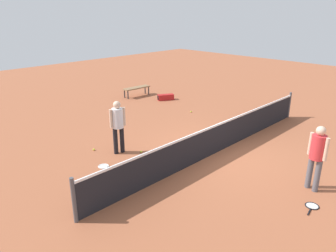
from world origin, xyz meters
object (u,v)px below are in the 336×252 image
(tennis_ball_by_net, at_px, (230,127))
(equipment_bag, at_px, (165,97))
(tennis_ball_stray_right, at_px, (107,174))
(tennis_ball_midcourt, at_px, (94,150))
(tennis_ball_stray_left, at_px, (141,152))
(courtside_bench, at_px, (137,88))
(tennis_ball_baseline, at_px, (191,112))
(tennis_ball_near_player, at_px, (126,180))
(tennis_racket_far_player, at_px, (312,206))
(tennis_racket_near_player, at_px, (104,166))
(player_near_side, at_px, (118,123))
(player_far_side, at_px, (317,153))

(tennis_ball_by_net, relative_size, equipment_bag, 0.08)
(tennis_ball_stray_right, bearing_deg, tennis_ball_midcourt, -111.60)
(tennis_ball_stray_left, relative_size, courtside_bench, 0.04)
(tennis_ball_baseline, xyz_separation_m, courtside_bench, (-0.12, -3.85, 0.38))
(tennis_ball_stray_right, bearing_deg, tennis_ball_near_player, 107.85)
(tennis_ball_midcourt, relative_size, tennis_ball_stray_right, 1.00)
(tennis_ball_near_player, distance_m, tennis_ball_by_net, 5.36)
(tennis_racket_far_player, bearing_deg, tennis_ball_by_net, -125.15)
(tennis_racket_near_player, xyz_separation_m, tennis_ball_near_player, (0.05, 1.09, 0.02))
(tennis_ball_near_player, distance_m, courtside_bench, 8.83)
(tennis_ball_baseline, relative_size, tennis_ball_stray_left, 1.00)
(courtside_bench, bearing_deg, tennis_ball_baseline, 88.21)
(tennis_racket_far_player, height_order, tennis_ball_stray_left, tennis_ball_stray_left)
(tennis_ball_by_net, relative_size, tennis_ball_stray_left, 1.00)
(tennis_racket_far_player, bearing_deg, tennis_racket_near_player, -66.37)
(tennis_ball_near_player, xyz_separation_m, tennis_ball_stray_left, (-1.44, -1.07, 0.00))
(player_near_side, height_order, tennis_ball_near_player, player_near_side)
(player_far_side, distance_m, tennis_ball_near_player, 4.86)
(player_near_side, distance_m, tennis_ball_stray_right, 1.79)
(player_near_side, relative_size, tennis_ball_baseline, 25.76)
(player_near_side, height_order, courtside_bench, player_near_side)
(player_near_side, xyz_separation_m, equipment_bag, (-5.44, -3.43, -0.87))
(courtside_bench, height_order, equipment_bag, courtside_bench)
(tennis_ball_midcourt, bearing_deg, tennis_ball_by_net, 158.50)
(tennis_racket_near_player, xyz_separation_m, tennis_ball_by_net, (-5.30, 0.73, 0.02))
(player_near_side, xyz_separation_m, tennis_ball_midcourt, (0.49, -0.72, -0.98))
(tennis_ball_stray_right, xyz_separation_m, courtside_bench, (-6.08, -5.97, 0.38))
(tennis_racket_far_player, distance_m, tennis_ball_stray_right, 5.22)
(tennis_ball_stray_left, height_order, tennis_ball_stray_right, same)
(equipment_bag, bearing_deg, tennis_ball_stray_right, 33.67)
(tennis_ball_stray_left, bearing_deg, tennis_ball_by_net, 169.71)
(player_far_side, xyz_separation_m, tennis_ball_stray_right, (3.24, -4.27, -0.98))
(tennis_ball_near_player, bearing_deg, player_near_side, -121.45)
(tennis_ball_baseline, height_order, tennis_ball_stray_right, same)
(tennis_racket_far_player, xyz_separation_m, tennis_ball_midcourt, (1.80, -6.28, 0.02))
(tennis_racket_near_player, height_order, tennis_racket_far_player, same)
(courtside_bench, xyz_separation_m, equipment_bag, (-0.52, 1.58, -0.28))
(tennis_ball_midcourt, height_order, tennis_ball_stray_left, same)
(tennis_ball_by_net, height_order, tennis_ball_midcourt, same)
(tennis_ball_stray_left, distance_m, courtside_bench, 7.09)
(player_near_side, height_order, tennis_ball_midcourt, player_near_side)
(player_near_side, height_order, equipment_bag, player_near_side)
(tennis_ball_baseline, bearing_deg, tennis_ball_midcourt, 4.74)
(tennis_racket_near_player, bearing_deg, player_far_side, 122.25)
(tennis_racket_near_player, xyz_separation_m, courtside_bench, (-5.84, -5.49, 0.40))
(tennis_racket_far_player, xyz_separation_m, courtside_bench, (-3.61, -10.57, 0.40))
(tennis_ball_near_player, bearing_deg, tennis_racket_near_player, -92.54)
(player_far_side, relative_size, tennis_ball_baseline, 25.76)
(tennis_ball_stray_right, bearing_deg, tennis_racket_far_player, 118.22)
(player_near_side, bearing_deg, tennis_ball_near_player, 58.55)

